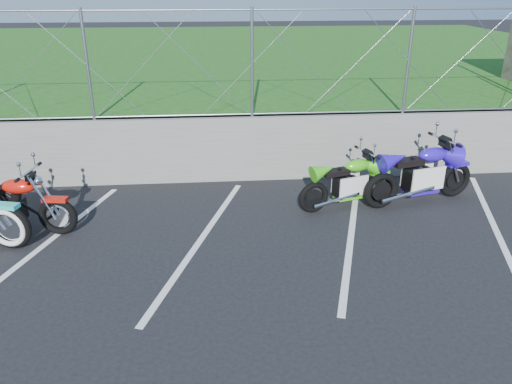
{
  "coord_description": "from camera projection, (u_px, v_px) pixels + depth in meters",
  "views": [
    {
      "loc": [
        0.26,
        -5.95,
        3.75
      ],
      "look_at": [
        0.89,
        1.3,
        0.64
      ],
      "focal_mm": 35.0,
      "sensor_mm": 36.0,
      "label": 1
    }
  ],
  "objects": [
    {
      "name": "ground",
      "position": [
        200.0,
        273.0,
        6.9
      ],
      "size": [
        90.0,
        90.0,
        0.0
      ],
      "primitive_type": "plane",
      "color": "black",
      "rests_on": "ground"
    },
    {
      "name": "retaining_wall",
      "position": [
        202.0,
        150.0,
        9.85
      ],
      "size": [
        30.0,
        0.22,
        1.3
      ],
      "primitive_type": "cube",
      "color": "#60605C",
      "rests_on": "ground"
    },
    {
      "name": "grass_field",
      "position": [
        206.0,
        68.0,
        19.02
      ],
      "size": [
        30.0,
        20.0,
        1.3
      ],
      "primitive_type": "cube",
      "color": "#1B4C14",
      "rests_on": "ground"
    },
    {
      "name": "chain_link_fence",
      "position": [
        198.0,
        65.0,
        9.21
      ],
      "size": [
        28.0,
        0.03,
        2.0
      ],
      "color": "gray",
      "rests_on": "retaining_wall"
    },
    {
      "name": "parking_lines",
      "position": [
        277.0,
        236.0,
        7.91
      ],
      "size": [
        18.29,
        4.31,
        0.01
      ],
      "color": "silver",
      "rests_on": "ground"
    },
    {
      "name": "naked_orange",
      "position": [
        11.0,
        207.0,
        7.83
      ],
      "size": [
        2.14,
        0.73,
        1.07
      ],
      "rotation": [
        0.0,
        0.0,
        -0.15
      ],
      "color": "black",
      "rests_on": "ground"
    },
    {
      "name": "sportbike_green",
      "position": [
        349.0,
        184.0,
        8.8
      ],
      "size": [
        1.84,
        0.77,
        0.98
      ],
      "rotation": [
        0.0,
        0.0,
        0.31
      ],
      "color": "black",
      "rests_on": "ground"
    },
    {
      "name": "sportbike_blue",
      "position": [
        421.0,
        176.0,
        8.94
      ],
      "size": [
        2.2,
        0.83,
        1.16
      ],
      "rotation": [
        0.0,
        0.0,
        0.25
      ],
      "color": "black",
      "rests_on": "ground"
    }
  ]
}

